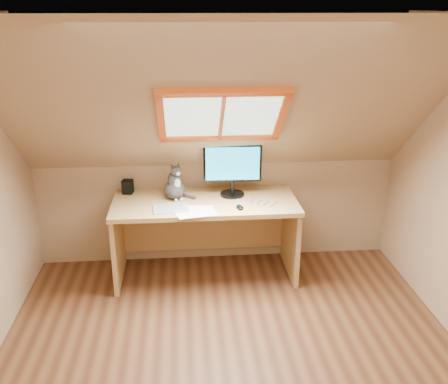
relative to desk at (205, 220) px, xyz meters
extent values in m
plane|color=brown|center=(0.13, -1.45, -0.54)|extent=(3.50, 3.50, 0.00)
cube|color=tan|center=(0.13, 0.30, -0.04)|extent=(3.50, 0.02, 1.00)
cube|color=silver|center=(0.13, -2.23, 1.86)|extent=(3.50, 1.95, 0.02)
cube|color=tan|center=(0.13, -0.48, 1.16)|extent=(3.50, 1.56, 1.41)
cube|color=#B2E0CC|center=(0.13, -0.40, 1.09)|extent=(0.90, 0.53, 0.48)
cube|color=#F04916|center=(0.13, -0.40, 1.09)|extent=(1.02, 0.64, 0.59)
cube|color=tan|center=(0.00, -0.07, 0.21)|extent=(1.69, 0.74, 0.04)
cube|color=tan|center=(-0.81, -0.07, -0.18)|extent=(0.04, 0.66, 0.73)
cube|color=tan|center=(0.81, -0.07, -0.18)|extent=(0.04, 0.66, 0.73)
cube|color=tan|center=(0.00, 0.27, -0.18)|extent=(1.59, 0.03, 0.51)
cylinder|color=black|center=(0.26, 0.04, 0.24)|extent=(0.23, 0.23, 0.02)
cylinder|color=black|center=(0.26, 0.04, 0.31)|extent=(0.04, 0.04, 0.12)
cube|color=black|center=(0.26, 0.04, 0.55)|extent=(0.54, 0.06, 0.35)
cube|color=blue|center=(0.26, 0.01, 0.55)|extent=(0.49, 0.03, 0.31)
ellipsoid|color=#3D3936|center=(-0.27, 0.02, 0.31)|extent=(0.27, 0.29, 0.16)
ellipsoid|color=#3D3936|center=(-0.27, 0.01, 0.41)|extent=(0.17, 0.17, 0.18)
ellipsoid|color=silver|center=(-0.25, -0.04, 0.39)|extent=(0.07, 0.06, 0.10)
ellipsoid|color=#3D3936|center=(-0.25, -0.03, 0.51)|extent=(0.13, 0.12, 0.09)
sphere|color=silver|center=(-0.24, -0.07, 0.49)|extent=(0.04, 0.04, 0.04)
cone|color=#3D3936|center=(-0.29, -0.03, 0.56)|extent=(0.06, 0.05, 0.06)
cone|color=#3D3936|center=(-0.23, 0.00, 0.56)|extent=(0.06, 0.06, 0.06)
cube|color=black|center=(-0.72, 0.18, 0.30)|extent=(0.11, 0.11, 0.13)
cube|color=#B2B2B7|center=(-0.31, -0.25, 0.24)|extent=(0.32, 0.24, 0.01)
ellipsoid|color=black|center=(0.29, -0.29, 0.25)|extent=(0.08, 0.11, 0.03)
cube|color=white|center=(-0.13, -0.33, 0.23)|extent=(0.33, 0.27, 0.00)
cube|color=white|center=(-0.13, -0.33, 0.23)|extent=(0.32, 0.24, 0.00)
cube|color=white|center=(-0.13, -0.33, 0.23)|extent=(0.35, 0.30, 0.00)
camera|label=1|loc=(-0.19, -4.31, 1.90)|focal=40.00mm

